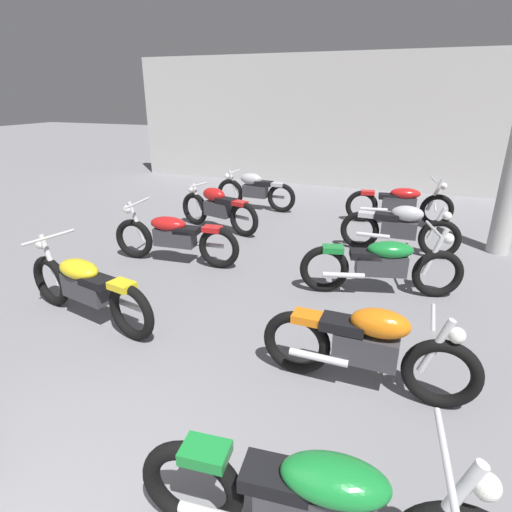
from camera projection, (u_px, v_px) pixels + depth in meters
The scene contains 10 objects.
back_wall at pixel (352, 123), 11.59m from camera, with size 13.30×0.24×3.60m, color #BCBAB7.
motorcycle_left_row_1 at pixel (86, 286), 4.95m from camera, with size 2.15×0.74×0.97m.
motorcycle_left_row_2 at pixel (174, 236), 6.67m from camera, with size 2.17×0.68×0.97m.
motorcycle_left_row_3 at pixel (218, 208), 8.27m from camera, with size 1.93×0.69×0.88m.
motorcycle_left_row_4 at pixel (255, 190), 9.75m from camera, with size 1.97×0.48×0.88m.
motorcycle_right_row_0 at pixel (317, 503), 2.35m from camera, with size 2.17×0.68×0.97m.
motorcycle_right_row_1 at pixel (367, 346), 3.78m from camera, with size 1.97×0.48×0.88m.
motorcycle_right_row_2 at pixel (382, 264), 5.61m from camera, with size 2.12×0.85×0.97m.
motorcycle_right_row_3 at pixel (400, 228), 7.06m from camera, with size 1.97×0.48×0.88m.
motorcycle_right_row_4 at pixel (400, 203), 8.67m from camera, with size 2.16×0.70×0.97m.
Camera 1 is at (1.87, -0.65, 2.60)m, focal length 29.32 mm.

